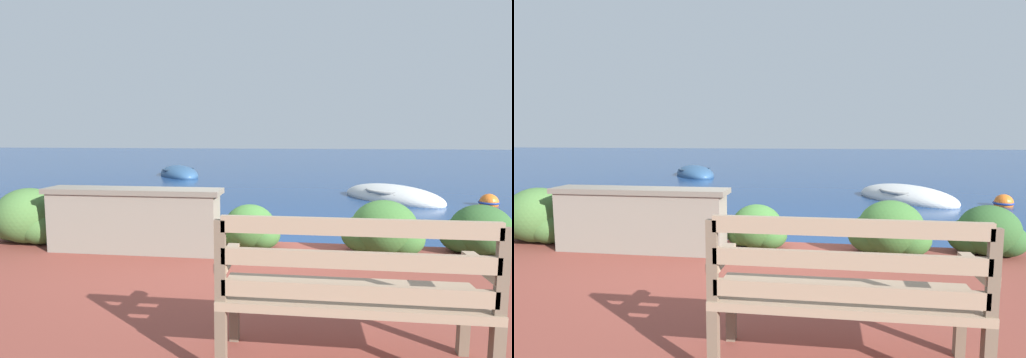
# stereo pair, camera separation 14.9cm
# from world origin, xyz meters

# --- Properties ---
(ground_plane) EXTENTS (80.00, 80.00, 0.00)m
(ground_plane) POSITION_xyz_m (0.00, 0.00, 0.00)
(ground_plane) COLOR navy
(park_bench) EXTENTS (1.50, 0.48, 0.93)m
(park_bench) POSITION_xyz_m (0.93, -2.73, 0.70)
(park_bench) COLOR brown
(park_bench) RESTS_ON patio_terrace
(stone_wall) EXTENTS (2.06, 0.39, 0.74)m
(stone_wall) POSITION_xyz_m (-1.30, -0.61, 0.59)
(stone_wall) COLOR gray
(stone_wall) RESTS_ON patio_terrace
(hedge_clump_far_left) EXTENTS (1.01, 0.73, 0.69)m
(hedge_clump_far_left) POSITION_xyz_m (-2.79, -0.40, 0.52)
(hedge_clump_far_left) COLOR #426B33
(hedge_clump_far_left) RESTS_ON patio_terrace
(hedge_clump_left) EXTENTS (0.79, 0.57, 0.54)m
(hedge_clump_left) POSITION_xyz_m (-1.66, -0.43, 0.45)
(hedge_clump_left) COLOR #284C23
(hedge_clump_left) RESTS_ON patio_terrace
(hedge_clump_centre) EXTENTS (0.77, 0.55, 0.52)m
(hedge_clump_centre) POSITION_xyz_m (0.00, -0.29, 0.45)
(hedge_clump_centre) COLOR #38662D
(hedge_clump_centre) RESTS_ON patio_terrace
(hedge_clump_right) EXTENTS (0.91, 0.66, 0.62)m
(hedge_clump_right) POSITION_xyz_m (1.54, -0.38, 0.49)
(hedge_clump_right) COLOR #38662D
(hedge_clump_right) RESTS_ON patio_terrace
(hedge_clump_far_right) EXTENTS (0.83, 0.60, 0.57)m
(hedge_clump_far_right) POSITION_xyz_m (2.64, -0.23, 0.47)
(hedge_clump_far_right) COLOR #2D5628
(hedge_clump_far_right) RESTS_ON patio_terrace
(rowboat_nearest) EXTENTS (2.73, 2.93, 0.64)m
(rowboat_nearest) POSITION_xyz_m (2.77, 5.01, 0.06)
(rowboat_nearest) COLOR silver
(rowboat_nearest) RESTS_ON ground_plane
(rowboat_mid) EXTENTS (2.61, 3.09, 0.70)m
(rowboat_mid) POSITION_xyz_m (-4.15, 9.81, 0.06)
(rowboat_mid) COLOR #2D517A
(rowboat_mid) RESTS_ON ground_plane
(mooring_buoy) EXTENTS (0.43, 0.43, 0.39)m
(mooring_buoy) POSITION_xyz_m (4.73, 4.39, 0.07)
(mooring_buoy) COLOR orange
(mooring_buoy) RESTS_ON ground_plane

